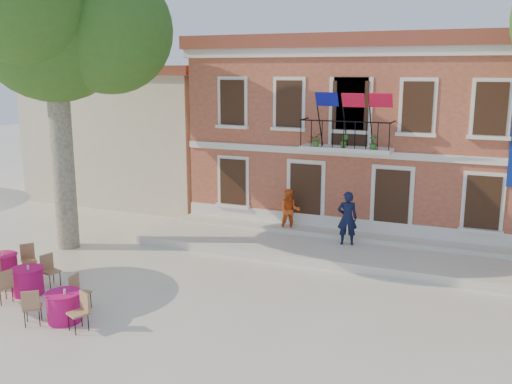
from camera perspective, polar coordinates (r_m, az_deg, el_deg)
The scene contains 10 objects.
ground at distance 16.78m, azimuth -2.87°, elevation -9.68°, with size 90.00×90.00×0.00m, color beige.
main_building at distance 24.60m, azimuth 11.55°, elevation 6.18°, with size 13.50×9.59×7.50m.
neighbor_west at distance 30.01m, azimuth -10.25°, elevation 6.19°, with size 9.40×9.40×6.40m.
terrace at distance 19.98m, azimuth 7.88°, elevation -5.70°, with size 14.00×3.40×0.30m, color silver.
plane_tree_west at distance 20.78m, azimuth -19.64°, elevation 15.48°, with size 5.33×5.33×10.46m.
pedestrian_navy at distance 19.84m, azimuth 9.11°, elevation -2.59°, with size 0.68×0.45×1.88m, color #0F1633.
pedestrian_orange at distance 21.14m, azimuth 3.38°, elevation -1.88°, with size 0.79×0.62×1.63m, color orange.
cafe_table_0 at distance 19.02m, azimuth -24.00°, elevation -6.72°, with size 1.73×1.86×0.95m.
cafe_table_1 at distance 15.39m, azimuth -18.64°, elevation -10.68°, with size 1.86×1.72×0.95m.
cafe_table_2 at distance 17.50m, azimuth -21.86°, elevation -8.17°, with size 0.90×1.96×0.95m.
Camera 1 is at (6.81, -14.01, 6.23)m, focal length 40.00 mm.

